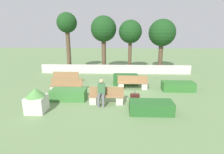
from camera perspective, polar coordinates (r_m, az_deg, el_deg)
ground_plane at (r=10.72m, az=0.38°, el=-5.34°), size 60.00×60.00×0.00m
perimeter_wall at (r=15.69m, az=1.04°, el=2.57°), size 13.30×0.30×0.76m
bench_front at (r=9.18m, az=-1.85°, el=-6.71°), size 1.83×0.48×0.84m
bench_left_side at (r=11.55m, az=6.73°, el=-2.24°), size 1.98×0.48×0.84m
bench_right_side at (r=13.02m, az=-15.01°, el=-0.73°), size 1.87×0.48×0.84m
bench_back at (r=11.23m, az=-14.70°, el=-3.13°), size 1.99×0.49×0.84m
person_seated_man at (r=8.93m, az=-3.52°, el=-4.56°), size 0.38×0.64×1.33m
hedge_block_near_left at (r=8.33m, az=12.60°, el=-9.64°), size 1.98×0.84×0.58m
hedge_block_near_right at (r=12.47m, az=4.43°, el=-0.78°), size 1.72×0.84×0.71m
hedge_block_mid_left at (r=11.88m, az=20.74°, el=-2.85°), size 1.99×0.83×0.57m
hedge_block_mid_right at (r=9.98m, az=-13.96°, el=-5.55°), size 1.90×0.89×0.59m
planter_corner_left at (r=8.89m, az=-23.53°, el=-6.85°), size 0.91×0.91×1.16m
suitcase at (r=9.08m, az=7.43°, el=-7.26°), size 0.47×0.23×0.79m
tree_leftmost at (r=16.59m, az=-14.49°, el=16.04°), size 1.77×1.77×5.31m
tree_center_left at (r=16.26m, az=-2.76°, el=15.11°), size 2.30×2.30×5.05m
tree_center_right at (r=16.19m, az=6.02°, el=14.26°), size 2.06×2.06×4.68m
tree_rightmost at (r=16.90m, az=16.02°, el=13.51°), size 2.43×2.43×4.77m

